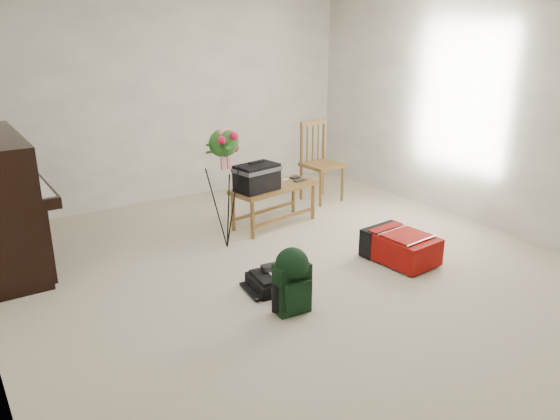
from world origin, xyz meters
TOP-DOWN VIEW (x-y plane):
  - floor at (0.00, 0.00)m, footprint 5.00×5.50m
  - wall_back at (0.00, 2.75)m, footprint 5.00×0.04m
  - wall_right at (2.50, 0.00)m, footprint 0.04×5.50m
  - bench at (0.35, 1.16)m, footprint 1.08×0.57m
  - dining_chair at (1.53, 1.62)m, footprint 0.47×0.47m
  - red_suitcase at (0.99, -0.31)m, footprint 0.50×0.70m
  - black_duffel at (-0.30, -0.17)m, footprint 0.52×0.43m
  - green_backpack at (-0.43, -0.59)m, footprint 0.29×0.27m
  - flower_stand at (-0.24, 0.87)m, footprint 0.49×0.49m

SIDE VIEW (x-z plane):
  - floor at x=0.00m, z-range -0.01..0.01m
  - black_duffel at x=-0.30m, z-range -0.03..0.17m
  - red_suitcase at x=0.99m, z-range 0.01..0.29m
  - green_backpack at x=-0.43m, z-range 0.03..0.57m
  - dining_chair at x=1.53m, z-range -0.01..1.00m
  - bench at x=0.35m, z-range 0.16..0.95m
  - flower_stand at x=-0.24m, z-range -0.02..1.25m
  - wall_back at x=0.00m, z-range 0.00..2.50m
  - wall_right at x=2.50m, z-range 0.00..2.50m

